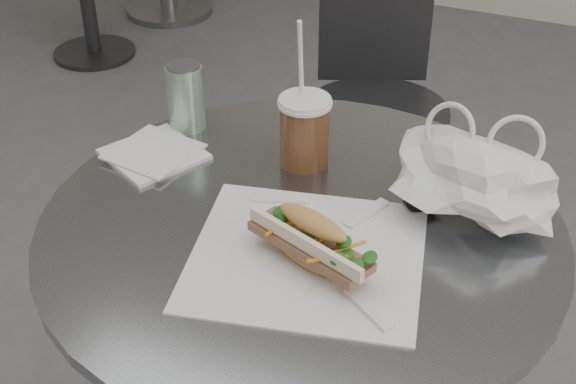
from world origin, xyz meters
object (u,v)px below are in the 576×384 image
at_px(cafe_table, 299,357).
at_px(banh_mi, 311,241).
at_px(sunglasses, 443,197).
at_px(iced_coffee, 305,130).
at_px(drink_can, 186,97).
at_px(chair_far, 373,146).

height_order(cafe_table, banh_mi, banh_mi).
bearing_deg(banh_mi, sunglasses, 77.46).
height_order(iced_coffee, drink_can, iced_coffee).
xyz_separation_m(chair_far, sunglasses, (0.36, -0.81, 0.44)).
xyz_separation_m(banh_mi, sunglasses, (0.13, 0.20, -0.02)).
height_order(chair_far, drink_can, drink_can).
bearing_deg(chair_far, banh_mi, 79.36).
distance_m(banh_mi, drink_can, 0.42).
relative_size(cafe_table, banh_mi, 3.18).
bearing_deg(iced_coffee, sunglasses, -8.60).
relative_size(cafe_table, sunglasses, 6.81).
relative_size(chair_far, drink_can, 6.04).
xyz_separation_m(chair_far, drink_can, (-0.11, -0.75, 0.48)).
height_order(banh_mi, drink_can, drink_can).
relative_size(cafe_table, drink_can, 6.52).
height_order(banh_mi, sunglasses, banh_mi).
bearing_deg(cafe_table, banh_mi, -59.30).
distance_m(chair_far, drink_can, 0.90).
distance_m(cafe_table, chair_far, 0.95).
relative_size(banh_mi, drink_can, 2.05).
height_order(cafe_table, drink_can, drink_can).
height_order(iced_coffee, sunglasses, iced_coffee).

